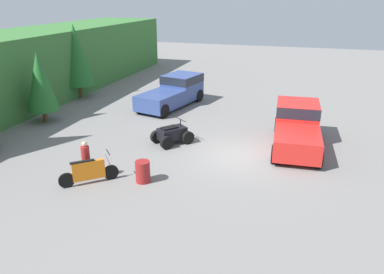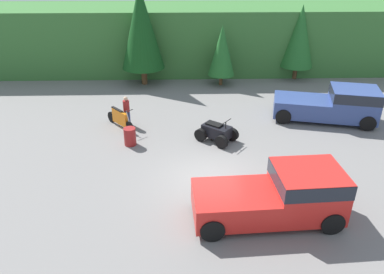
{
  "view_description": "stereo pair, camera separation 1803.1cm",
  "coord_description": "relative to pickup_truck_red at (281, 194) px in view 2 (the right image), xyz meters",
  "views": [
    {
      "loc": [
        -15.77,
        -2.6,
        7.01
      ],
      "look_at": [
        -0.65,
        2.09,
        0.95
      ],
      "focal_mm": 35.0,
      "sensor_mm": 36.0,
      "label": 1
    },
    {
      "loc": [
        -1.07,
        -12.9,
        8.7
      ],
      "look_at": [
        -0.65,
        2.09,
        0.95
      ],
      "focal_mm": 35.0,
      "sensor_mm": 36.0,
      "label": 2
    }
  ],
  "objects": [
    {
      "name": "quad_atv",
      "position": [
        -1.73,
        5.9,
        -0.54
      ],
      "size": [
        2.2,
        2.09,
        1.18
      ],
      "rotation": [
        0.0,
        0.0,
        -0.67
      ],
      "color": "black",
      "rests_on": "ground_plane"
    },
    {
      "name": "tree_mid_left",
      "position": [
        -0.71,
        14.18,
        1.39
      ],
      "size": [
        1.79,
        1.79,
        4.07
      ],
      "color": "brown",
      "rests_on": "ground_plane"
    },
    {
      "name": "pickup_truck_red",
      "position": [
        0.0,
        0.0,
        0.0
      ],
      "size": [
        5.23,
        2.44,
        1.91
      ],
      "rotation": [
        0.0,
        0.0,
        0.06
      ],
      "color": "red",
      "rests_on": "ground_plane"
    },
    {
      "name": "pickup_truck_second",
      "position": [
        4.89,
        8.12,
        0.0
      ],
      "size": [
        5.7,
        3.28,
        1.91
      ],
      "rotation": [
        0.0,
        0.0,
        -0.23
      ],
      "color": "#334784",
      "rests_on": "ground_plane"
    },
    {
      "name": "steel_barrel",
      "position": [
        -5.95,
        5.6,
        -0.56
      ],
      "size": [
        0.58,
        0.58,
        0.88
      ],
      "color": "maroon",
      "rests_on": "ground_plane"
    },
    {
      "name": "hillside_backdrop",
      "position": [
        -2.33,
        18.39,
        1.32
      ],
      "size": [
        44.0,
        6.0,
        4.64
      ],
      "color": "#387033",
      "rests_on": "ground_plane"
    },
    {
      "name": "tree_left",
      "position": [
        -6.01,
        14.53,
        2.85
      ],
      "size": [
        2.88,
        2.88,
        6.55
      ],
      "color": "brown",
      "rests_on": "ground_plane"
    },
    {
      "name": "rider_person",
      "position": [
        -6.36,
        7.86,
        -0.13
      ],
      "size": [
        0.47,
        0.47,
        1.62
      ],
      "rotation": [
        0.0,
        0.0,
        -0.88
      ],
      "color": "navy",
      "rests_on": "ground_plane"
    },
    {
      "name": "tree_mid_right",
      "position": [
        4.76,
        15.39,
        2.02
      ],
      "size": [
        2.27,
        2.27,
        5.15
      ],
      "color": "brown",
      "rests_on": "ground_plane"
    },
    {
      "name": "dirt_bike",
      "position": [
        -6.7,
        7.56,
        -0.5
      ],
      "size": [
        1.62,
        1.81,
        1.21
      ],
      "rotation": [
        0.0,
        0.0,
        -0.85
      ],
      "color": "black",
      "rests_on": "ground_plane"
    },
    {
      "name": "ground_plane",
      "position": [
        -2.33,
        2.39,
        -1.0
      ],
      "size": [
        80.0,
        80.0,
        0.0
      ],
      "primitive_type": "plane",
      "color": "slate"
    }
  ]
}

